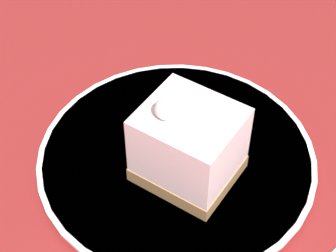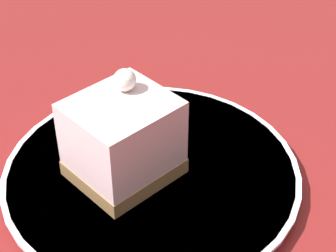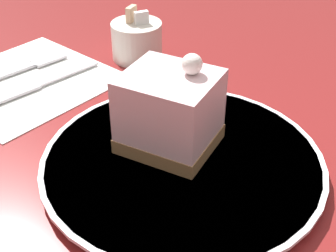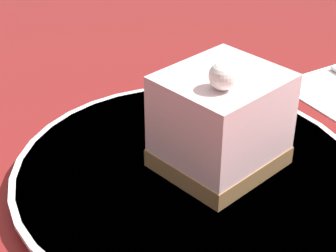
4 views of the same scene
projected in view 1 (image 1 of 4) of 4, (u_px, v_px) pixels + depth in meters
ground_plane at (149, 147)px, 0.60m from camera, size 4.00×4.00×0.00m
plate at (177, 158)px, 0.58m from camera, size 0.29×0.29×0.01m
cake_slice at (186, 147)px, 0.53m from camera, size 0.11×0.10×0.10m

